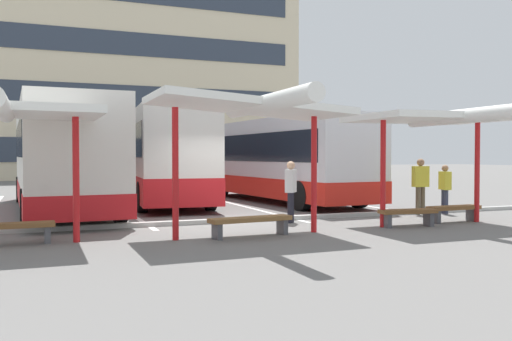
% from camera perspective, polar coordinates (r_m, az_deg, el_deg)
% --- Properties ---
extents(ground_plane, '(160.00, 160.00, 0.00)m').
position_cam_1_polar(ground_plane, '(15.17, -3.19, -5.39)').
color(ground_plane, slate).
extents(terminal_building, '(33.12, 10.78, 19.36)m').
position_cam_1_polar(terminal_building, '(49.60, -16.09, 9.01)').
color(terminal_building, beige).
rests_on(terminal_building, ground).
extents(coach_bus_0, '(3.11, 11.80, 3.77)m').
position_cam_1_polar(coach_bus_0, '(19.35, -19.62, 1.31)').
color(coach_bus_0, silver).
rests_on(coach_bus_0, ground).
extents(coach_bus_1, '(3.37, 11.58, 3.81)m').
position_cam_1_polar(coach_bus_1, '(22.17, -9.87, 1.35)').
color(coach_bus_1, silver).
rests_on(coach_bus_1, ground).
extents(coach_bus_2, '(3.24, 10.41, 3.59)m').
position_cam_1_polar(coach_bus_2, '(21.83, 2.72, 1.11)').
color(coach_bus_2, silver).
rests_on(coach_bus_2, ground).
extents(lane_stripe_1, '(0.16, 14.00, 0.01)m').
position_cam_1_polar(lane_stripe_1, '(20.54, -14.14, -3.60)').
color(lane_stripe_1, white).
rests_on(lane_stripe_1, ground).
extents(lane_stripe_2, '(0.16, 14.00, 0.01)m').
position_cam_1_polar(lane_stripe_2, '(21.49, -2.93, -3.33)').
color(lane_stripe_2, white).
rests_on(lane_stripe_2, ground).
extents(lane_stripe_3, '(0.16, 14.00, 0.01)m').
position_cam_1_polar(lane_stripe_3, '(23.18, 6.97, -2.98)').
color(lane_stripe_3, white).
rests_on(lane_stripe_3, ground).
extents(waiting_shelter_0, '(3.71, 4.48, 2.89)m').
position_cam_1_polar(waiting_shelter_0, '(11.94, -24.69, 5.42)').
color(waiting_shelter_0, red).
rests_on(waiting_shelter_0, ground).
extents(bench_0, '(1.87, 0.47, 0.45)m').
position_cam_1_polar(bench_0, '(12.39, -24.47, -5.50)').
color(bench_0, brown).
rests_on(bench_0, ground).
extents(waiting_shelter_1, '(4.37, 4.57, 3.18)m').
position_cam_1_polar(waiting_shelter_1, '(12.29, -0.40, 6.45)').
color(waiting_shelter_1, red).
rests_on(waiting_shelter_1, ground).
extents(bench_1, '(2.00, 0.65, 0.45)m').
position_cam_1_polar(bench_1, '(12.43, -0.56, -5.33)').
color(bench_1, brown).
rests_on(bench_1, ground).
extents(waiting_shelter_2, '(4.08, 4.59, 2.98)m').
position_cam_1_polar(waiting_shelter_2, '(15.14, 18.47, 4.98)').
color(waiting_shelter_2, red).
rests_on(waiting_shelter_2, ground).
extents(bench_2, '(1.55, 0.59, 0.45)m').
position_cam_1_polar(bench_2, '(14.69, 15.49, -4.37)').
color(bench_2, brown).
rests_on(bench_2, ground).
extents(bench_3, '(1.65, 0.49, 0.45)m').
position_cam_1_polar(bench_3, '(16.10, 19.83, -3.88)').
color(bench_3, brown).
rests_on(bench_3, ground).
extents(platform_kerb, '(44.00, 0.24, 0.12)m').
position_cam_1_polar(platform_kerb, '(15.02, -3.01, -5.23)').
color(platform_kerb, '#ADADA8').
rests_on(platform_kerb, ground).
extents(waiting_passenger_0, '(0.47, 0.52, 1.68)m').
position_cam_1_polar(waiting_passenger_0, '(15.00, 3.63, -1.74)').
color(waiting_passenger_0, black).
rests_on(waiting_passenger_0, ground).
extents(waiting_passenger_1, '(0.32, 0.48, 1.54)m').
position_cam_1_polar(waiting_passenger_1, '(18.24, 19.01, -1.54)').
color(waiting_passenger_1, '#33384C').
rests_on(waiting_passenger_1, ground).
extents(waiting_passenger_2, '(0.51, 0.25, 1.74)m').
position_cam_1_polar(waiting_passenger_2, '(17.83, 16.70, -1.14)').
color(waiting_passenger_2, brown).
rests_on(waiting_passenger_2, ground).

